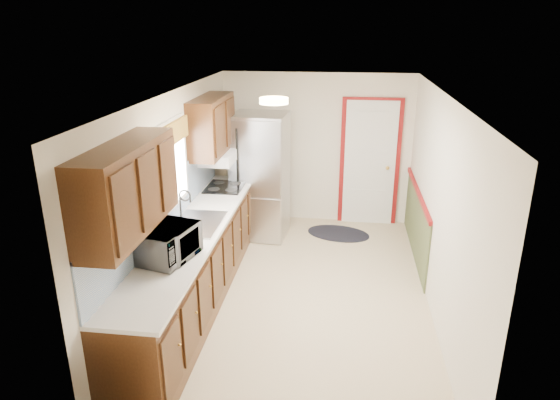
# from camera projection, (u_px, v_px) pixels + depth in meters

# --- Properties ---
(room_shell) EXTENTS (3.20, 5.20, 2.52)m
(room_shell) POSITION_uv_depth(u_px,v_px,m) (303.00, 201.00, 5.66)
(room_shell) COLOR #CCB790
(room_shell) RESTS_ON ground
(kitchen_run) EXTENTS (0.63, 4.00, 2.20)m
(kitchen_run) POSITION_uv_depth(u_px,v_px,m) (192.00, 237.00, 5.68)
(kitchen_run) COLOR #371D0C
(kitchen_run) RESTS_ON ground
(back_wall_trim) EXTENTS (1.12, 2.30, 2.08)m
(back_wall_trim) POSITION_uv_depth(u_px,v_px,m) (379.00, 175.00, 7.71)
(back_wall_trim) COLOR maroon
(back_wall_trim) RESTS_ON ground
(ceiling_fixture) EXTENTS (0.30, 0.30, 0.06)m
(ceiling_fixture) POSITION_uv_depth(u_px,v_px,m) (274.00, 101.00, 5.12)
(ceiling_fixture) COLOR #FFD88C
(ceiling_fixture) RESTS_ON room_shell
(microwave) EXTENTS (0.46, 0.66, 0.40)m
(microwave) POSITION_uv_depth(u_px,v_px,m) (169.00, 240.00, 4.80)
(microwave) COLOR white
(microwave) RESTS_ON kitchen_run
(refrigerator) EXTENTS (0.83, 0.81, 1.88)m
(refrigerator) POSITION_uv_depth(u_px,v_px,m) (260.00, 176.00, 7.48)
(refrigerator) COLOR #B7B7BC
(refrigerator) RESTS_ON ground
(rug) EXTENTS (1.09, 0.83, 0.01)m
(rug) POSITION_uv_depth(u_px,v_px,m) (338.00, 233.00, 7.79)
(rug) COLOR black
(rug) RESTS_ON ground
(cooktop) EXTENTS (0.50, 0.60, 0.02)m
(cooktop) POSITION_uv_depth(u_px,v_px,m) (225.00, 187.00, 6.96)
(cooktop) COLOR black
(cooktop) RESTS_ON kitchen_run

